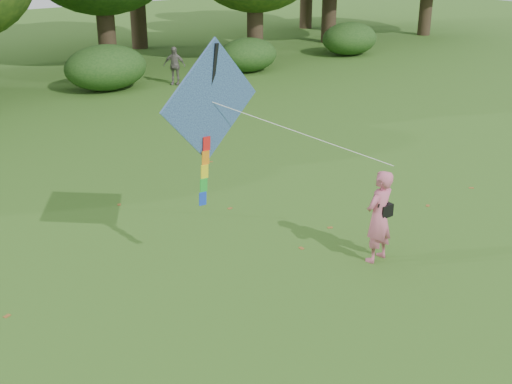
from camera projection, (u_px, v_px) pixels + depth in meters
ground at (366, 283)px, 12.18m from camera, size 100.00×100.00×0.00m
man_kite_flyer at (379, 216)px, 12.71m from camera, size 0.76×0.55×1.93m
bystander_right at (174, 66)px, 27.72m from camera, size 0.97×0.95×1.64m
crossbody_bag at (385, 210)px, 12.70m from camera, size 0.43×0.20×0.74m
flying_kite at (211, 104)px, 11.22m from camera, size 4.32×1.75×3.05m
shrub_band at (19, 82)px, 24.48m from camera, size 39.15×3.22×1.88m
fallen_leaves at (330, 225)px, 14.59m from camera, size 11.71×10.67×0.01m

